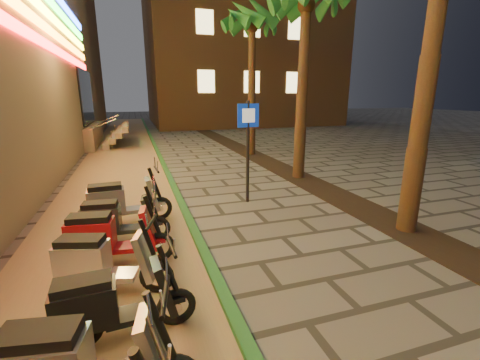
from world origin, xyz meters
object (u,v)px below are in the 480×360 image
object	(u,v)px
scooter_5	(109,305)
scooter_7	(108,237)
pedestrian_sign	(248,138)
scooter_6	(101,262)
scooter_8	(115,220)
scooter_9	(120,202)

from	to	relation	value
scooter_5	scooter_7	xyz separation A→B (m)	(-0.13, 1.93, 0.04)
pedestrian_sign	scooter_5	world-z (taller)	pedestrian_sign
scooter_6	scooter_8	size ratio (longest dim) A/B	1.00
pedestrian_sign	scooter_5	bearing A→B (deg)	-132.66
pedestrian_sign	scooter_9	size ratio (longest dim) A/B	1.50
pedestrian_sign	scooter_8	distance (m)	3.98
pedestrian_sign	scooter_7	distance (m)	4.45
pedestrian_sign	scooter_6	bearing A→B (deg)	-141.94
pedestrian_sign	scooter_8	size ratio (longest dim) A/B	1.65
pedestrian_sign	scooter_5	distance (m)	5.71
pedestrian_sign	scooter_7	xyz separation A→B (m)	(-3.44, -2.53, -1.25)
scooter_6	scooter_9	bearing A→B (deg)	102.62
scooter_5	scooter_7	distance (m)	1.94
pedestrian_sign	scooter_5	size ratio (longest dim) A/B	1.68
scooter_8	scooter_9	size ratio (longest dim) A/B	0.91
pedestrian_sign	scooter_6	xyz separation A→B (m)	(-3.49, -3.39, -1.28)
pedestrian_sign	scooter_6	world-z (taller)	pedestrian_sign
scooter_6	scooter_8	bearing A→B (deg)	102.36
scooter_5	scooter_9	xyz separation A→B (m)	(0.01, 3.79, 0.06)
scooter_6	scooter_7	xyz separation A→B (m)	(0.05, 0.86, 0.03)
scooter_5	scooter_8	distance (m)	2.78
scooter_5	scooter_6	distance (m)	1.09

